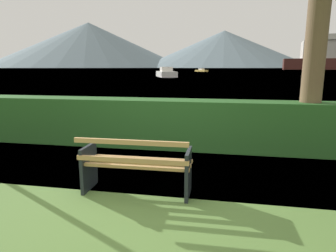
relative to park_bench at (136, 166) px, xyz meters
The scene contains 7 objects.
ground_plane 0.43m from the park_bench, 90.84° to the left, with size 1400.00×1400.00×0.00m, color #567A38.
water_surface 309.95m from the park_bench, 90.00° to the left, with size 620.00×620.00×0.00m, color #7A99A8.
park_bench is the anchor object (origin of this frame).
hedge_row 2.60m from the park_bench, 90.02° to the left, with size 13.28×0.73×1.09m, color #285B23.
fishing_boat_near 49.60m from the park_bench, 100.43° to the left, with size 5.19×8.07×1.81m.
sailboat_mid 108.45m from the park_bench, 93.73° to the left, with size 5.39×6.01×1.29m.
distant_hills 601.46m from the park_bench, 100.85° to the left, with size 841.61×397.31×89.91m.
Camera 1 is at (1.19, -3.94, 1.82)m, focal length 31.40 mm.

